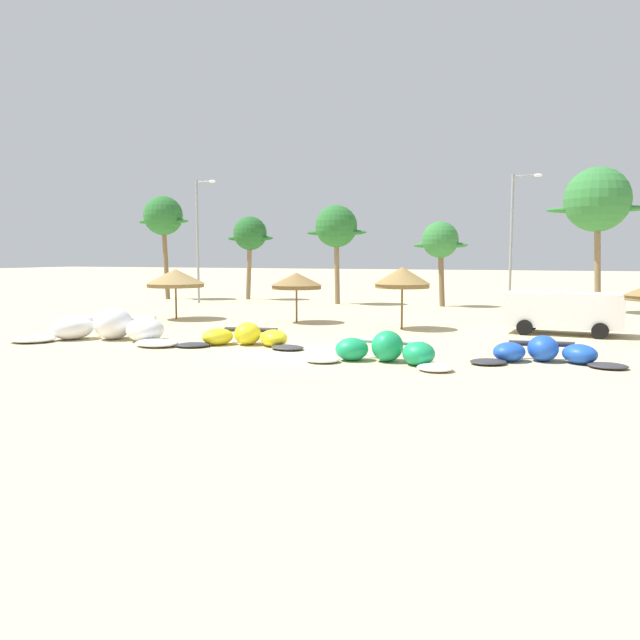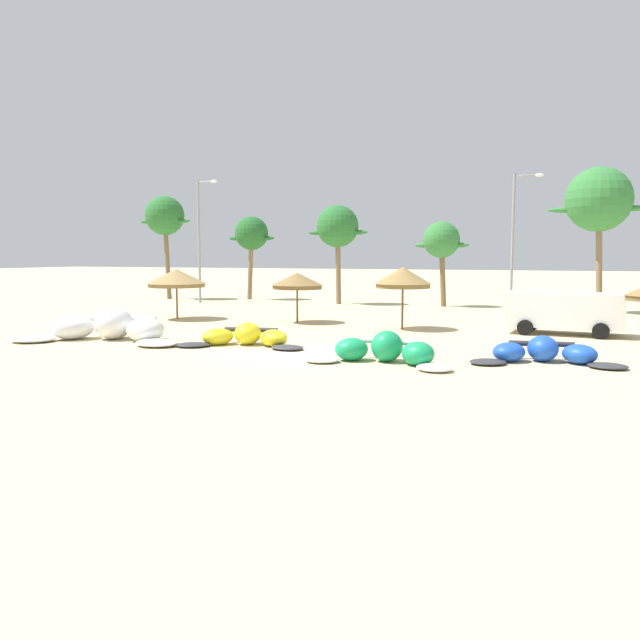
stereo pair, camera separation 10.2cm
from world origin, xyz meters
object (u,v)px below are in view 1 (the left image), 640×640
(kite_center, at_px, (544,352))
(lamppost_west, at_px, (199,235))
(kite_left, at_px, (246,337))
(beach_umbrella_near_van, at_px, (175,278))
(kite_left_of_center, at_px, (385,351))
(beach_umbrella_near_palms, at_px, (402,277))
(palm_left, at_px, (250,235))
(palm_center_left, at_px, (440,241))
(parked_van, at_px, (562,310))
(palm_leftmost, at_px, (163,217))
(palm_left_of_gap, at_px, (336,227))
(palm_center_right, at_px, (597,200))
(kite_far_left, at_px, (108,328))
(lamppost_west_center, at_px, (514,233))
(beach_umbrella_middle, at_px, (296,281))

(kite_center, bearing_deg, lamppost_west, 143.12)
(kite_left, distance_m, beach_umbrella_near_van, 11.41)
(kite_left_of_center, distance_m, beach_umbrella_near_palms, 9.75)
(kite_left, relative_size, palm_left, 0.79)
(kite_left_of_center, height_order, palm_center_left, palm_center_left)
(beach_umbrella_near_van, relative_size, parked_van, 0.64)
(palm_leftmost, relative_size, palm_center_left, 1.41)
(palm_left, xyz_separation_m, palm_left_of_gap, (7.87, -2.01, 0.35))
(palm_center_right, xyz_separation_m, lamppost_west, (-26.38, -1.53, -1.75))
(palm_leftmost, relative_size, palm_center_right, 0.93)
(palm_center_left, bearing_deg, beach_umbrella_near_palms, -86.55)
(kite_far_left, height_order, kite_left_of_center, kite_far_left)
(kite_center, relative_size, beach_umbrella_near_van, 1.55)
(palm_left, bearing_deg, palm_center_left, -5.48)
(kite_left_of_center, height_order, parked_van, parked_van)
(kite_left, distance_m, lamppost_west_center, 23.38)
(kite_far_left, distance_m, palm_center_right, 28.58)
(palm_leftmost, distance_m, palm_center_left, 21.75)
(beach_umbrella_near_van, xyz_separation_m, palm_center_right, (21.26, 12.18, 4.45))
(parked_van, bearing_deg, palm_left, 147.25)
(kite_left, relative_size, palm_center_left, 0.90)
(palm_left_of_gap, height_order, lamppost_west_center, lamppost_west_center)
(beach_umbrella_near_palms, bearing_deg, palm_left, 136.10)
(kite_left, height_order, palm_center_left, palm_center_left)
(beach_umbrella_near_van, distance_m, lamppost_west, 12.12)
(kite_left, bearing_deg, palm_center_left, 80.87)
(kite_far_left, distance_m, kite_left, 5.95)
(palm_left, bearing_deg, palm_left_of_gap, -14.31)
(palm_left_of_gap, relative_size, palm_center_left, 1.22)
(beach_umbrella_middle, height_order, parked_van, beach_umbrella_middle)
(beach_umbrella_near_palms, relative_size, parked_van, 0.59)
(kite_left_of_center, distance_m, lamppost_west, 28.33)
(beach_umbrella_near_palms, bearing_deg, kite_center, -48.61)
(kite_far_left, bearing_deg, kite_left_of_center, -5.31)
(parked_van, bearing_deg, beach_umbrella_near_palms, -175.24)
(beach_umbrella_middle, height_order, lamppost_west_center, lamppost_west_center)
(palm_left, bearing_deg, palm_center_right, -7.12)
(kite_far_left, distance_m, lamppost_west_center, 26.62)
(beach_umbrella_near_van, distance_m, palm_center_right, 24.91)
(kite_center, bearing_deg, kite_left_of_center, -158.07)
(parked_van, bearing_deg, palm_left_of_gap, 139.78)
(kite_far_left, bearing_deg, beach_umbrella_near_palms, 39.04)
(kite_left_of_center, height_order, palm_leftmost, palm_leftmost)
(beach_umbrella_near_van, distance_m, beach_umbrella_middle, 6.83)
(beach_umbrella_near_palms, relative_size, palm_center_right, 0.34)
(kite_left_of_center, bearing_deg, palm_center_left, 96.35)
(palm_center_left, xyz_separation_m, palm_center_right, (9.54, -1.63, 2.28))
(beach_umbrella_middle, relative_size, palm_left, 0.41)
(beach_umbrella_middle, distance_m, palm_left, 17.93)
(palm_center_right, relative_size, lamppost_west, 0.98)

